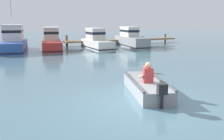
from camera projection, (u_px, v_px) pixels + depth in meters
name	position (u px, v px, depth m)	size (l,w,h in m)	color
ground_plane	(137.00, 104.00, 7.84)	(120.00, 120.00, 0.00)	slate
wooden_dock	(123.00, 40.00, 28.23)	(13.70, 1.64, 1.15)	brown
rowboat_with_person	(146.00, 86.00, 9.05)	(1.96, 3.67, 1.19)	gray
moored_boat_blue	(13.00, 41.00, 21.84)	(3.04, 6.51, 4.57)	#2D519E
moored_boat_red	(52.00, 41.00, 23.24)	(2.81, 6.50, 2.07)	#B72D28
moored_boat_white	(96.00, 41.00, 24.00)	(1.84, 5.39, 1.96)	white
moored_boat_grey	(131.00, 39.00, 25.54)	(2.40, 6.42, 2.05)	gray
mooring_buoy	(147.00, 69.00, 12.61)	(0.43, 0.43, 0.43)	red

